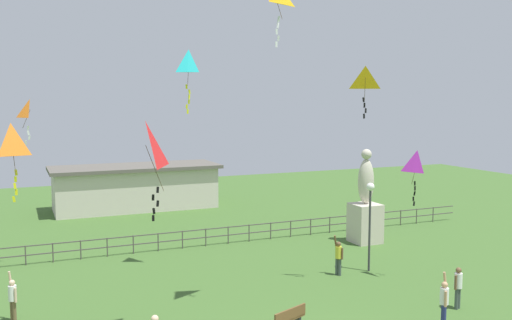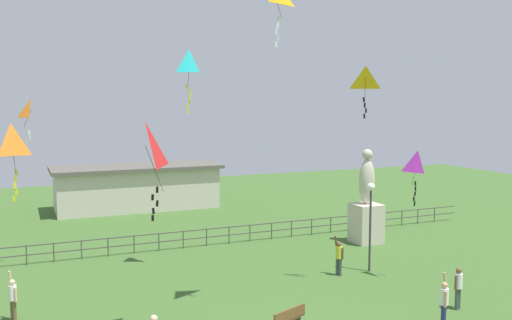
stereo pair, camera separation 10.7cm
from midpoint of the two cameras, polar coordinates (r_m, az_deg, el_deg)
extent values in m
cube|color=beige|center=(31.49, 10.89, -6.29)|extent=(1.47, 1.47, 2.14)
ellipsoid|color=beige|center=(31.08, 10.98, -2.14)|extent=(0.90, 0.76, 2.47)
sphere|color=beige|center=(30.91, 11.03, 0.58)|extent=(0.56, 0.56, 0.56)
cylinder|color=#38383D|center=(26.13, 11.31, -7.05)|extent=(0.10, 0.10, 3.73)
sphere|color=white|center=(25.75, 11.41, -2.67)|extent=(0.36, 0.36, 0.36)
cube|color=brown|center=(19.59, 2.91, -15.77)|extent=(1.54, 0.93, 0.06)
cube|color=brown|center=(19.40, 3.33, -15.30)|extent=(1.41, 0.62, 0.36)
cube|color=#333338|center=(20.10, 4.10, -15.90)|extent=(0.08, 0.36, 0.45)
cylinder|color=navy|center=(21.03, 18.28, -14.66)|extent=(0.14, 0.14, 0.81)
cylinder|color=navy|center=(20.89, 18.37, -14.81)|extent=(0.14, 0.14, 0.81)
cylinder|color=white|center=(20.73, 18.39, -12.94)|extent=(0.30, 0.30, 0.57)
sphere|color=tan|center=(20.61, 18.43, -11.90)|extent=(0.22, 0.22, 0.22)
cylinder|color=tan|center=(20.77, 18.45, -11.44)|extent=(0.18, 0.15, 0.55)
cylinder|color=tan|center=(20.56, 18.51, -13.21)|extent=(0.09, 0.09, 0.54)
sphere|color=beige|center=(16.99, -10.40, -15.54)|extent=(0.22, 0.22, 0.22)
cylinder|color=#3F4C47|center=(25.70, 8.06, -10.63)|extent=(0.13, 0.13, 0.77)
cylinder|color=#3F4C47|center=(25.64, 8.36, -10.68)|extent=(0.13, 0.13, 0.77)
cylinder|color=gold|center=(25.49, 8.23, -9.24)|extent=(0.28, 0.28, 0.55)
sphere|color=brown|center=(25.39, 8.25, -8.42)|extent=(0.21, 0.21, 0.21)
cylinder|color=brown|center=(25.49, 7.92, -8.10)|extent=(0.24, 0.19, 0.52)
cylinder|color=brown|center=(25.41, 8.61, -9.36)|extent=(0.08, 0.08, 0.52)
cylinder|color=#3F4C47|center=(22.74, 19.51, -13.12)|extent=(0.14, 0.14, 0.80)
cylinder|color=#3F4C47|center=(22.87, 19.70, -13.01)|extent=(0.14, 0.14, 0.80)
cylinder|color=white|center=(22.60, 19.67, -11.43)|extent=(0.29, 0.29, 0.57)
sphere|color=brown|center=(22.49, 19.71, -10.48)|extent=(0.21, 0.21, 0.21)
cylinder|color=brown|center=(22.44, 19.43, -11.63)|extent=(0.09, 0.09, 0.54)
cylinder|color=brown|center=(22.77, 19.91, -11.39)|extent=(0.09, 0.09, 0.54)
cylinder|color=brown|center=(22.19, -23.60, -13.81)|extent=(0.13, 0.13, 0.77)
cylinder|color=brown|center=(22.07, -23.40, -13.92)|extent=(0.13, 0.13, 0.77)
cylinder|color=white|center=(21.92, -23.57, -12.25)|extent=(0.28, 0.28, 0.54)
sphere|color=beige|center=(21.81, -23.62, -11.32)|extent=(0.21, 0.21, 0.21)
cylinder|color=beige|center=(21.96, -23.77, -10.92)|extent=(0.17, 0.15, 0.52)
cylinder|color=beige|center=(21.78, -23.32, -12.46)|extent=(0.08, 0.08, 0.51)
pyramid|color=#B22DB2|center=(25.01, 15.89, -0.18)|extent=(0.66, 0.88, 0.94)
cylinder|color=#4C381E|center=(24.89, 15.63, -1.27)|extent=(0.39, 0.16, 0.94)
cube|color=black|center=(25.01, 15.67, -2.29)|extent=(0.11, 0.04, 0.21)
cube|color=black|center=(25.07, 15.68, -2.78)|extent=(0.10, 0.02, 0.21)
cube|color=black|center=(25.08, 15.64, -3.28)|extent=(0.08, 0.05, 0.20)
cube|color=black|center=(25.02, 15.53, -3.81)|extent=(0.11, 0.04, 0.21)
cube|color=black|center=(25.13, 15.59, -4.28)|extent=(0.12, 0.03, 0.21)
pyramid|color=orange|center=(20.36, -23.68, 1.84)|extent=(0.84, 0.62, 1.07)
cylinder|color=#4C381E|center=(20.17, -23.49, 0.29)|extent=(0.11, 0.47, 1.08)
cube|color=yellow|center=(20.26, -23.27, -1.17)|extent=(0.10, 0.04, 0.21)
cube|color=yellow|center=(20.27, -23.31, -1.80)|extent=(0.08, 0.04, 0.20)
cube|color=yellow|center=(20.29, -23.37, -2.42)|extent=(0.10, 0.02, 0.20)
cube|color=yellow|center=(20.33, -23.24, -3.02)|extent=(0.09, 0.01, 0.20)
cube|color=yellow|center=(20.33, -23.45, -3.66)|extent=(0.11, 0.02, 0.21)
pyramid|color=#19B2B2|center=(25.72, -6.95, 9.73)|extent=(0.92, 0.85, 1.05)
cylinder|color=#4C381E|center=(25.39, -7.01, 8.60)|extent=(0.25, 0.57, 1.05)
cube|color=yellow|center=(25.30, -7.17, 7.38)|extent=(0.10, 0.03, 0.21)
cube|color=yellow|center=(25.41, -6.88, 6.89)|extent=(0.11, 0.02, 0.21)
cube|color=yellow|center=(25.40, -6.90, 6.39)|extent=(0.10, 0.02, 0.20)
cube|color=yellow|center=(25.38, -6.93, 5.89)|extent=(0.09, 0.05, 0.20)
cube|color=yellow|center=(25.29, -7.15, 5.39)|extent=(0.08, 0.03, 0.20)
cube|color=yellow|center=(25.33, -7.05, 4.90)|extent=(0.09, 0.02, 0.20)
pyramid|color=orange|center=(27.62, -22.00, 4.79)|extent=(0.72, 0.83, 0.85)
cylinder|color=#4C381E|center=(27.52, -22.33, 3.89)|extent=(0.38, 0.23, 0.85)
cube|color=white|center=(27.56, -22.19, 3.02)|extent=(0.11, 0.05, 0.21)
cube|color=white|center=(27.57, -22.17, 2.56)|extent=(0.12, 0.02, 0.21)
cube|color=white|center=(27.60, -22.09, 2.11)|extent=(0.11, 0.02, 0.21)
cube|color=white|center=(27.54, -22.38, 1.63)|extent=(0.09, 0.04, 0.20)
pyramid|color=yellow|center=(23.22, 10.89, 8.20)|extent=(0.90, 0.66, 0.92)
cylinder|color=#4C381E|center=(23.32, 10.84, 7.06)|extent=(0.14, 0.23, 0.92)
cube|color=black|center=(23.23, 10.70, 6.02)|extent=(0.09, 0.04, 0.20)
cube|color=black|center=(23.31, 10.80, 5.48)|extent=(0.08, 0.02, 0.20)
cube|color=black|center=(23.41, 10.92, 4.94)|extent=(0.10, 0.04, 0.21)
cube|color=black|center=(23.30, 10.76, 4.39)|extent=(0.11, 0.03, 0.21)
pyramid|color=red|center=(17.99, -11.29, 1.46)|extent=(1.04, 1.32, 1.45)
cylinder|color=#4C381E|center=(17.99, -10.39, -0.84)|extent=(0.51, 0.27, 1.45)
cube|color=black|center=(18.15, -10.09, -2.99)|extent=(0.10, 0.03, 0.20)
cube|color=black|center=(18.06, -10.55, -3.75)|extent=(0.08, 0.03, 0.20)
cube|color=black|center=(18.22, -10.09, -4.36)|extent=(0.10, 0.03, 0.21)
cube|color=black|center=(18.16, -10.47, -5.11)|extent=(0.10, 0.02, 0.21)
cube|color=black|center=(18.18, -10.54, -5.81)|extent=(0.08, 0.01, 0.20)
cylinder|color=#4C381E|center=(20.29, 2.11, 15.33)|extent=(0.18, 0.34, 0.93)
cube|color=white|center=(20.24, 2.16, 14.08)|extent=(0.09, 0.05, 0.20)
cube|color=white|center=(20.18, 2.08, 13.47)|extent=(0.12, 0.04, 0.21)
cube|color=white|center=(20.10, 1.95, 12.87)|extent=(0.10, 0.02, 0.20)
cube|color=white|center=(20.15, 2.13, 12.22)|extent=(0.09, 0.04, 0.20)
cube|color=white|center=(20.04, 1.93, 11.62)|extent=(0.08, 0.01, 0.20)
cylinder|color=#4C4742|center=(28.98, -22.41, -8.93)|extent=(0.06, 0.06, 0.95)
cylinder|color=#4C4742|center=(29.02, -19.98, -8.81)|extent=(0.06, 0.06, 0.95)
cylinder|color=#4C4742|center=(29.11, -17.43, -8.68)|extent=(0.06, 0.06, 0.95)
cylinder|color=#4C4742|center=(29.26, -14.93, -8.53)|extent=(0.06, 0.06, 0.95)
cylinder|color=#4C4742|center=(29.46, -12.42, -8.37)|extent=(0.06, 0.06, 0.95)
cylinder|color=#4C4742|center=(29.72, -9.98, -8.19)|extent=(0.06, 0.06, 0.95)
cylinder|color=#4C4742|center=(30.03, -7.56, -8.00)|extent=(0.06, 0.06, 0.95)
cylinder|color=#4C4742|center=(30.39, -5.21, -7.81)|extent=(0.06, 0.06, 0.95)
cylinder|color=#4C4742|center=(30.79, -2.94, -7.60)|extent=(0.06, 0.06, 0.95)
cylinder|color=#4C4742|center=(31.23, -0.80, -7.40)|extent=(0.06, 0.06, 0.95)
cylinder|color=#4C4742|center=(31.74, 1.40, -7.18)|extent=(0.06, 0.06, 0.95)
cylinder|color=#4C4742|center=(32.27, 3.44, -6.97)|extent=(0.06, 0.06, 0.95)
cylinder|color=#4C4742|center=(32.86, 5.47, -6.75)|extent=(0.06, 0.06, 0.95)
cylinder|color=#4C4742|center=(33.48, 7.39, -6.54)|extent=(0.06, 0.06, 0.95)
cylinder|color=#4C4742|center=(34.12, 9.20, -6.33)|extent=(0.06, 0.06, 0.95)
cylinder|color=#4C4742|center=(34.81, 10.96, -6.11)|extent=(0.06, 0.06, 0.95)
cylinder|color=#4C4742|center=(35.52, 12.66, -5.90)|extent=(0.06, 0.06, 0.95)
cylinder|color=#4C4742|center=(36.30, 14.36, -5.69)|extent=(0.06, 0.06, 0.95)
cylinder|color=#4C4742|center=(37.06, 15.87, -5.50)|extent=(0.06, 0.06, 0.95)
cylinder|color=#4C4742|center=(37.89, 17.42, -5.29)|extent=(0.06, 0.06, 0.95)
cube|color=#4C4742|center=(29.97, -7.28, -7.17)|extent=(36.00, 0.05, 0.05)
cube|color=#4C4742|center=(30.07, -7.27, -7.98)|extent=(36.00, 0.05, 0.05)
cube|color=beige|center=(41.30, -12.16, -2.87)|extent=(11.17, 3.93, 2.88)
cube|color=#59544C|center=(41.09, -12.21, -0.72)|extent=(11.77, 4.53, 0.24)
camera|label=1|loc=(0.05, -90.14, -0.01)|focal=39.49mm
camera|label=2|loc=(0.05, 89.86, 0.01)|focal=39.49mm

